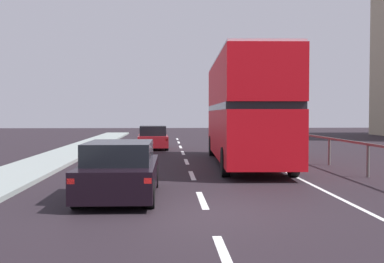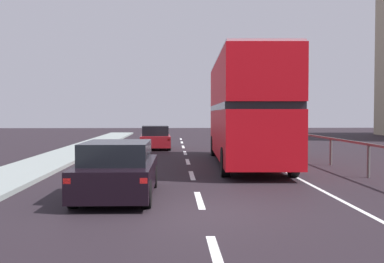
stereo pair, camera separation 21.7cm
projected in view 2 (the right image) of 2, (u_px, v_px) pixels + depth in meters
ground_plane at (202, 213)px, 10.55m from camera, size 75.64×120.00×0.10m
lane_paint_markings at (240, 166)px, 19.34m from camera, size 3.60×46.00×0.01m
bridge_side_railing at (331, 143)px, 19.73m from camera, size 0.10×42.00×1.14m
double_decker_bus_red at (246, 108)px, 20.03m from camera, size 2.91×11.20×4.40m
hatchback_car_near at (118, 170)px, 12.23m from camera, size 1.87×4.43×1.42m
sedan_car_ahead at (155, 138)px, 28.75m from camera, size 1.88×4.12×1.40m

